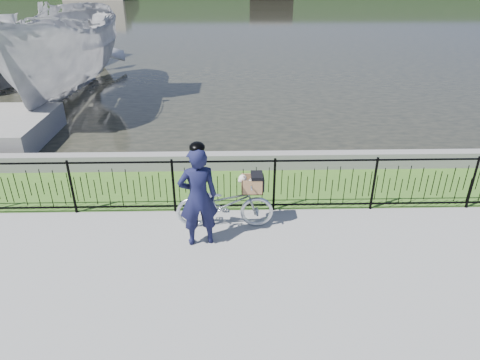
{
  "coord_description": "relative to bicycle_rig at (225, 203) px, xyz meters",
  "views": [
    {
      "loc": [
        0.14,
        -5.91,
        4.52
      ],
      "look_at": [
        0.3,
        1.0,
        1.0
      ],
      "focal_mm": 32.0,
      "sensor_mm": 36.0,
      "label": 1
    }
  ],
  "objects": [
    {
      "name": "grass_strip",
      "position": [
        -0.03,
        1.56,
        -0.49
      ],
      "size": [
        60.0,
        2.0,
        0.01
      ],
      "primitive_type": "cube",
      "color": "#3B641F",
      "rests_on": "ground"
    },
    {
      "name": "cyclist",
      "position": [
        -0.46,
        -0.53,
        0.46
      ],
      "size": [
        0.75,
        0.57,
        1.93
      ],
      "color": "#131535",
      "rests_on": "ground"
    },
    {
      "name": "boat_near",
      "position": [
        -5.67,
        8.35,
        1.35
      ],
      "size": [
        3.45,
        8.86,
        5.2
      ],
      "color": "#B8B8B8",
      "rests_on": "water"
    },
    {
      "name": "water",
      "position": [
        -0.03,
        31.96,
        -0.49
      ],
      "size": [
        120.0,
        120.0,
        0.0
      ],
      "primitive_type": "plane",
      "color": "black",
      "rests_on": "ground"
    },
    {
      "name": "quay_wall",
      "position": [
        -0.03,
        2.56,
        -0.29
      ],
      "size": [
        60.0,
        0.3,
        0.4
      ],
      "primitive_type": "cube",
      "color": "slate",
      "rests_on": "ground"
    },
    {
      "name": "ground",
      "position": [
        -0.03,
        -1.04,
        -0.49
      ],
      "size": [
        120.0,
        120.0,
        0.0
      ],
      "primitive_type": "plane",
      "color": "gray",
      "rests_on": "ground"
    },
    {
      "name": "bicycle_rig",
      "position": [
        0.0,
        0.0,
        0.0
      ],
      "size": [
        1.83,
        0.64,
        1.11
      ],
      "color": "silver",
      "rests_on": "ground"
    },
    {
      "name": "fence",
      "position": [
        -0.03,
        0.56,
        0.08
      ],
      "size": [
        14.0,
        0.06,
        1.15
      ],
      "primitive_type": null,
      "color": "black",
      "rests_on": "ground"
    }
  ]
}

